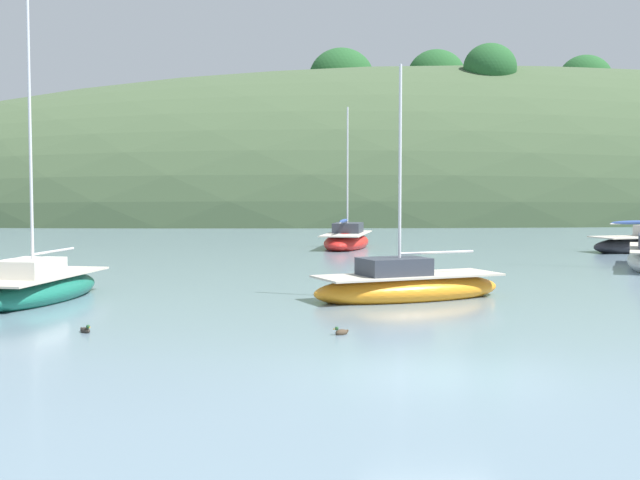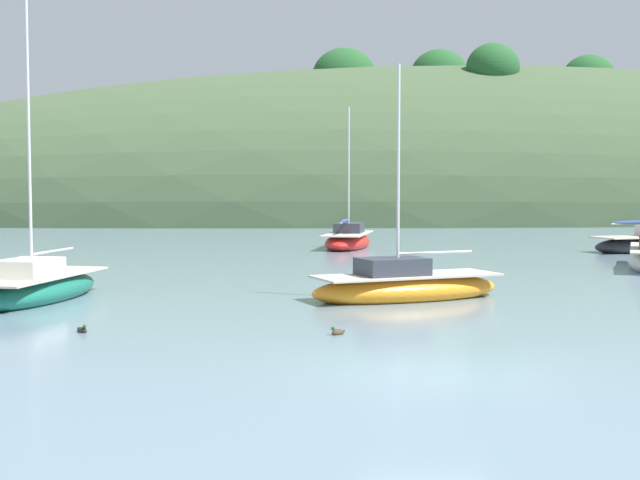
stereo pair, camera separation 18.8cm
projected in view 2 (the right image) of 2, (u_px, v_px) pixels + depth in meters
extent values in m
plane|color=slate|center=(430.00, 376.00, 15.50)|extent=(400.00, 400.00, 0.00)
ellipsoid|color=#425638|center=(513.00, 219.00, 88.43)|extent=(150.00, 36.00, 30.89)
ellipsoid|color=#235628|center=(344.00, 78.00, 89.21)|extent=(6.73, 6.12, 6.12)
ellipsoid|color=#235628|center=(439.00, 76.00, 88.44)|extent=(5.97, 5.43, 5.43)
ellipsoid|color=#235628|center=(493.00, 68.00, 80.53)|extent=(5.01, 4.55, 4.55)
ellipsoid|color=#235628|center=(589.00, 80.00, 90.73)|extent=(5.73, 5.21, 5.21)
cylinder|color=silver|center=(635.00, 223.00, 44.10)|extent=(2.82, 0.70, 0.07)
ellipsoid|color=#2D4784|center=(635.00, 222.00, 44.10)|extent=(2.73, 0.80, 0.20)
ellipsoid|color=red|center=(348.00, 242.00, 47.53)|extent=(4.06, 7.09, 1.08)
cube|color=beige|center=(348.00, 234.00, 47.50)|extent=(3.74, 6.52, 0.06)
cube|color=#333842|center=(349.00, 228.00, 48.01)|extent=(2.02, 2.48, 0.58)
cylinder|color=silver|center=(349.00, 170.00, 47.61)|extent=(0.09, 0.09, 6.98)
cylinder|color=silver|center=(345.00, 222.00, 46.40)|extent=(0.85, 2.73, 0.07)
ellipsoid|color=#2D4784|center=(345.00, 221.00, 46.39)|extent=(0.95, 2.66, 0.20)
ellipsoid|color=#196B56|center=(37.00, 291.00, 25.77)|extent=(3.77, 6.61, 1.00)
cube|color=beige|center=(37.00, 276.00, 25.74)|extent=(3.46, 6.08, 0.06)
cube|color=silver|center=(28.00, 268.00, 25.23)|extent=(1.88, 2.31, 0.55)
cylinder|color=silver|center=(29.00, 134.00, 25.17)|extent=(0.09, 0.09, 8.40)
cylinder|color=silver|center=(53.00, 251.00, 26.69)|extent=(0.79, 2.55, 0.07)
ellipsoid|color=orange|center=(407.00, 290.00, 26.03)|extent=(6.52, 3.83, 0.99)
cube|color=beige|center=(407.00, 275.00, 26.00)|extent=(6.00, 3.52, 0.06)
cube|color=#333842|center=(392.00, 267.00, 25.79)|extent=(2.29, 1.89, 0.55)
cylinder|color=silver|center=(398.00, 171.00, 25.68)|extent=(0.09, 0.09, 6.31)
cylinder|color=silver|center=(435.00, 252.00, 26.34)|extent=(2.50, 0.83, 0.07)
ellipsoid|color=#473828|center=(338.00, 333.00, 19.81)|extent=(0.38, 0.34, 0.16)
sphere|color=#1E4723|center=(333.00, 328.00, 19.71)|extent=(0.09, 0.09, 0.09)
cone|color=gold|center=(331.00, 329.00, 19.67)|extent=(0.06, 0.05, 0.04)
cone|color=#473828|center=(343.00, 331.00, 19.90)|extent=(0.10, 0.10, 0.08)
ellipsoid|color=#2D2823|center=(82.00, 330.00, 20.11)|extent=(0.34, 0.38, 0.16)
sphere|color=#1E4723|center=(85.00, 326.00, 20.00)|extent=(0.09, 0.09, 0.09)
cone|color=gold|center=(86.00, 327.00, 19.95)|extent=(0.06, 0.06, 0.04)
cone|color=#2D2823|center=(79.00, 328.00, 20.23)|extent=(0.10, 0.10, 0.08)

